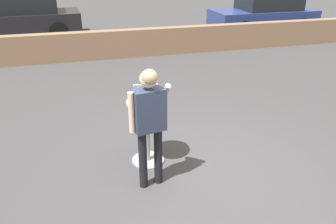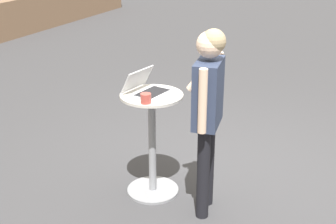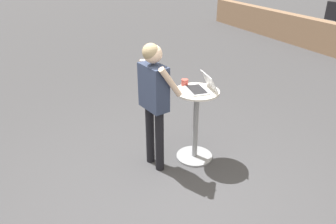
# 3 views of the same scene
# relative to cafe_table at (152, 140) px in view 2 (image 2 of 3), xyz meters

# --- Properties ---
(ground_plane) EXTENTS (50.00, 50.00, 0.00)m
(ground_plane) POSITION_rel_cafe_table_xyz_m (0.59, -0.65, -0.55)
(ground_plane) COLOR #3D3D3F
(cafe_table) EXTENTS (0.57, 0.57, 0.99)m
(cafe_table) POSITION_rel_cafe_table_xyz_m (0.00, 0.00, 0.00)
(cafe_table) COLOR gray
(cafe_table) RESTS_ON ground_plane
(laptop) EXTENTS (0.40, 0.38, 0.21)m
(laptop) POSITION_rel_cafe_table_xyz_m (0.01, 0.05, 0.49)
(laptop) COLOR silver
(laptop) RESTS_ON cafe_table
(coffee_mug) EXTENTS (0.12, 0.09, 0.08)m
(coffee_mug) POSITION_rel_cafe_table_xyz_m (-0.22, -0.06, 0.49)
(coffee_mug) COLOR #C14C42
(coffee_mug) RESTS_ON cafe_table
(standing_person) EXTENTS (0.54, 0.41, 1.64)m
(standing_person) POSITION_rel_cafe_table_xyz_m (-0.08, -0.56, 0.49)
(standing_person) COLOR black
(standing_person) RESTS_ON ground_plane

